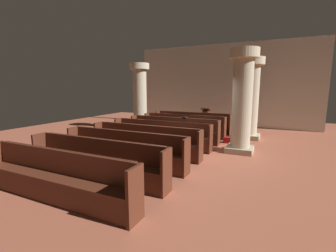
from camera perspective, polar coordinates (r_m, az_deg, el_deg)
The scene contains 16 objects.
ground_plane at distance 7.93m, azimuth 3.32°, elevation -6.16°, with size 19.20×19.20×0.00m, color #AD5B42.
back_wall at distance 13.48m, azimuth 13.28°, elevation 9.67°, with size 10.00×0.16×4.50m, color beige.
pew_row_0 at distance 11.43m, azimuth 5.86°, elevation 1.16°, with size 3.76×0.46×0.94m.
pew_row_1 at distance 10.39m, azimuth 3.80°, elevation 0.37°, with size 3.76×0.46×0.94m.
pew_row_2 at distance 9.37m, azimuth 1.29°, elevation -0.59°, with size 3.76×0.47×0.94m.
pew_row_3 at distance 8.38m, azimuth -1.82°, elevation -1.79°, with size 3.76×0.46×0.94m.
pew_row_4 at distance 7.43m, azimuth -5.75°, elevation -3.28°, with size 3.76×0.46×0.94m.
pew_row_5 at distance 6.52m, azimuth -10.82°, elevation -5.19°, with size 3.76×0.47×0.94m.
pew_row_6 at distance 5.70m, azimuth -17.49°, elevation -7.61°, with size 3.76×0.46×0.94m.
pew_row_7 at distance 4.98m, azimuth -26.36°, elevation -10.62°, with size 3.76×0.47×0.94m.
pillar_aisle_side at distance 10.28m, azimuth 19.61°, elevation 6.72°, with size 0.99×0.99×3.35m.
pillar_far_side at distance 12.05m, azimuth -6.94°, elevation 7.50°, with size 0.99×0.99×3.35m.
pillar_aisle_rear at distance 7.90m, azimuth 17.82°, elevation 6.19°, with size 0.92×0.92×3.35m.
lectern at distance 12.40m, azimuth 9.23°, elevation 1.51°, with size 0.48×0.45×1.08m.
hymn_book at distance 9.32m, azimuth 4.14°, elevation 2.15°, with size 0.16×0.20×0.04m, color black.
kneeler_box_red at distance 9.35m, azimuth 14.83°, elevation -3.36°, with size 0.40×0.28×0.23m, color maroon.
Camera 1 is at (2.85, -7.09, 2.12)m, focal length 24.72 mm.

